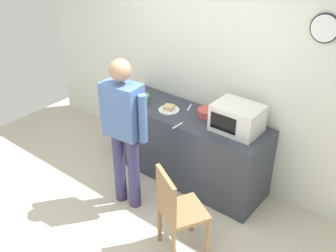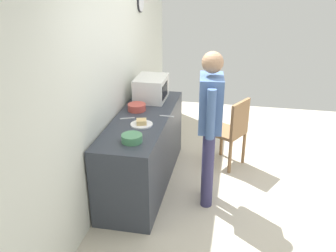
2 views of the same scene
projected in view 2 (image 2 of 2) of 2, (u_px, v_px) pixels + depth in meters
name	position (u px, v px, depth m)	size (l,w,h in m)	color
ground_plane	(242.00, 191.00, 4.47)	(6.00, 6.00, 0.00)	beige
back_wall	(109.00, 80.00, 4.24)	(5.40, 0.13, 2.60)	silver
kitchen_counter	(143.00, 150.00, 4.51)	(1.95, 0.62, 0.88)	#333842
microwave	(151.00, 88.00, 4.83)	(0.50, 0.39, 0.30)	silver
sandwich_plate	(142.00, 123.00, 4.10)	(0.25, 0.25, 0.07)	white
salad_bowl	(132.00, 138.00, 3.70)	(0.21, 0.21, 0.08)	#4C8E60
cereal_bowl	(137.00, 107.00, 4.50)	(0.22, 0.22, 0.08)	#C64C42
fork_utensil	(127.00, 118.00, 4.27)	(0.17, 0.02, 0.01)	silver
spoon_utensil	(167.00, 116.00, 4.33)	(0.17, 0.02, 0.01)	silver
person_standing	(210.00, 119.00, 3.92)	(0.59, 0.28, 1.73)	navy
wooden_chair	(232.00, 130.00, 4.85)	(0.54, 0.54, 0.94)	olive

